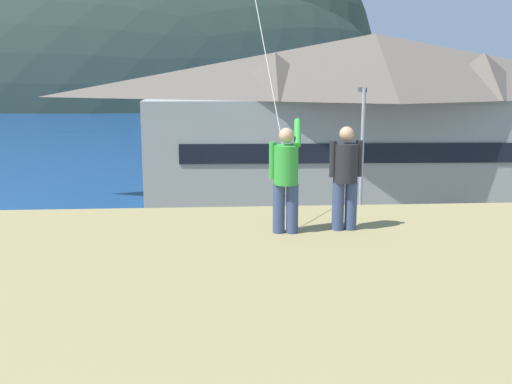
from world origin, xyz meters
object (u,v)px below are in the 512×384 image
object	(u,v)px
parked_car_front_row_silver	(136,257)
parking_light_pole	(362,159)
harbor_lodge	(373,114)
storage_shed_waterside	(210,163)
person_kite_flyer	(286,176)
parked_car_back_row_left	(257,330)
moored_boat_wharfside	(212,156)
parked_car_front_row_end	(288,258)
moored_boat_inner_slip	(211,157)
person_companion	(345,175)
moored_boat_outer_mooring	(295,154)
wharf_dock	(252,162)

from	to	relation	value
parked_car_front_row_silver	parking_light_pole	xyz separation A→B (m)	(9.57, 3.33, 3.23)
harbor_lodge	storage_shed_waterside	xyz separation A→B (m)	(-10.00, 0.87, -3.10)
storage_shed_waterside	parking_light_pole	xyz separation A→B (m)	(6.80, -11.82, 2.07)
storage_shed_waterside	person_kite_flyer	distance (m)	29.19
parked_car_back_row_left	person_kite_flyer	bearing A→B (deg)	-89.70
moored_boat_wharfside	parked_car_front_row_end	world-z (taller)	moored_boat_wharfside
moored_boat_inner_slip	parked_car_back_row_left	xyz separation A→B (m)	(1.50, -34.09, 0.34)
parked_car_front_row_silver	harbor_lodge	bearing A→B (deg)	48.20
harbor_lodge	person_companion	bearing A→B (deg)	-105.00
storage_shed_waterside	moored_boat_outer_mooring	world-z (taller)	storage_shed_waterside
parking_light_pole	person_companion	distance (m)	17.56
moored_boat_wharfside	parked_car_front_row_silver	xyz separation A→B (m)	(-2.81, -27.65, 0.34)
moored_boat_outer_mooring	parking_light_pole	world-z (taller)	parking_light_pole
storage_shed_waterside	person_companion	xyz separation A→B (m)	(2.55, -28.67, 4.54)
moored_boat_wharfside	parked_car_back_row_left	distance (m)	34.66
wharf_dock	parked_car_front_row_end	bearing A→B (deg)	-90.40
moored_boat_wharfside	moored_boat_inner_slip	distance (m)	0.54
moored_boat_outer_mooring	harbor_lodge	bearing A→B (deg)	-77.93
storage_shed_waterside	wharf_dock	bearing A→B (deg)	73.70
moored_boat_inner_slip	parked_car_front_row_end	world-z (taller)	moored_boat_inner_slip
wharf_dock	parking_light_pole	bearing A→B (deg)	-81.43
parked_car_front_row_silver	moored_boat_inner_slip	bearing A→B (deg)	84.16
harbor_lodge	parking_light_pole	xyz separation A→B (m)	(-3.19, -10.94, -1.03)
parked_car_front_row_end	parked_car_back_row_left	bearing A→B (deg)	-104.20
wharf_dock	parked_car_front_row_silver	distance (m)	27.18
moored_boat_inner_slip	parking_light_pole	size ratio (longest dim) A/B	0.85
moored_boat_wharfside	person_companion	distance (m)	41.69
parked_car_back_row_left	parked_car_front_row_end	bearing A→B (deg)	75.80
harbor_lodge	wharf_dock	distance (m)	14.78
wharf_dock	parked_car_front_row_end	world-z (taller)	parked_car_front_row_end
wharf_dock	moored_boat_inner_slip	size ratio (longest dim) A/B	2.27
moored_boat_wharfside	harbor_lodge	bearing A→B (deg)	-53.35
moored_boat_inner_slip	parked_car_front_row_silver	world-z (taller)	moored_boat_inner_slip
person_kite_flyer	parked_car_front_row_end	bearing A→B (deg)	83.08
parked_car_front_row_end	person_kite_flyer	xyz separation A→B (m)	(-1.59, -13.07, 5.71)
parking_light_pole	harbor_lodge	bearing A→B (deg)	73.73
parked_car_back_row_left	person_companion	size ratio (longest dim) A/B	2.45
parked_car_front_row_silver	moored_boat_outer_mooring	bearing A→B (deg)	70.97
moored_boat_outer_mooring	person_companion	bearing A→B (deg)	-96.07
storage_shed_waterside	parking_light_pole	world-z (taller)	parking_light_pole
moored_boat_inner_slip	person_companion	distance (m)	41.16
person_kite_flyer	person_companion	xyz separation A→B (m)	(1.01, 0.12, -0.02)
parked_car_back_row_left	parked_car_front_row_end	distance (m)	6.61
storage_shed_waterside	moored_boat_inner_slip	bearing A→B (deg)	89.97
storage_shed_waterside	parked_car_front_row_end	world-z (taller)	storage_shed_waterside
parked_car_front_row_silver	parked_car_back_row_left	bearing A→B (deg)	-58.54
wharf_dock	parked_car_back_row_left	bearing A→B (deg)	-93.09
moored_boat_outer_mooring	parking_light_pole	size ratio (longest dim) A/B	1.15
parking_light_pole	person_kite_flyer	bearing A→B (deg)	-107.23
storage_shed_waterside	moored_boat_outer_mooring	distance (m)	14.97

